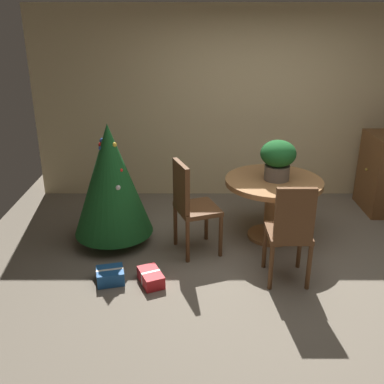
{
  "coord_description": "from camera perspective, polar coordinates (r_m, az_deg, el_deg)",
  "views": [
    {
      "loc": [
        -0.83,
        -3.89,
        2.45
      ],
      "look_at": [
        -0.82,
        0.34,
        0.75
      ],
      "focal_mm": 41.39,
      "sensor_mm": 36.0,
      "label": 1
    }
  ],
  "objects": [
    {
      "name": "holiday_tree",
      "position": [
        4.95,
        -10.53,
        1.56
      ],
      "size": [
        0.89,
        0.89,
        1.39
      ],
      "color": "brown",
      "rests_on": "ground_plane"
    },
    {
      "name": "round_dining_table",
      "position": [
        5.13,
        10.28,
        -0.13
      ],
      "size": [
        1.1,
        1.1,
        0.73
      ],
      "color": "#9E6B3D",
      "rests_on": "ground_plane"
    },
    {
      "name": "wooden_chair_near",
      "position": [
        4.27,
        12.47,
        -4.74
      ],
      "size": [
        0.4,
        0.44,
        1.04
      ],
      "color": "brown",
      "rests_on": "ground_plane"
    },
    {
      "name": "flower_vase",
      "position": [
        4.99,
        10.9,
        4.37
      ],
      "size": [
        0.39,
        0.39,
        0.45
      ],
      "color": "#665B51",
      "rests_on": "round_dining_table"
    },
    {
      "name": "wooden_chair_left_near",
      "position": [
        4.72,
        -0.32,
        -1.38
      ],
      "size": [
        0.55,
        0.58,
        1.04
      ],
      "color": "brown",
      "rests_on": "ground_plane"
    },
    {
      "name": "gift_box_blue",
      "position": [
        4.49,
        -10.6,
        -10.55
      ],
      "size": [
        0.31,
        0.29,
        0.14
      ],
      "color": "#1E569E",
      "rests_on": "ground_plane"
    },
    {
      "name": "ground_plane",
      "position": [
        4.67,
        10.3,
        -10.14
      ],
      "size": [
        6.6,
        6.6,
        0.0
      ],
      "primitive_type": "plane",
      "color": "#756B5B"
    },
    {
      "name": "gift_box_red",
      "position": [
        4.42,
        -5.42,
        -10.91
      ],
      "size": [
        0.3,
        0.37,
        0.13
      ],
      "color": "red",
      "rests_on": "ground_plane"
    },
    {
      "name": "back_wall_panel",
      "position": [
        6.26,
        7.66,
        11.09
      ],
      "size": [
        6.0,
        0.1,
        2.6
      ],
      "primitive_type": "cube",
      "color": "beige",
      "rests_on": "ground_plane"
    }
  ]
}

